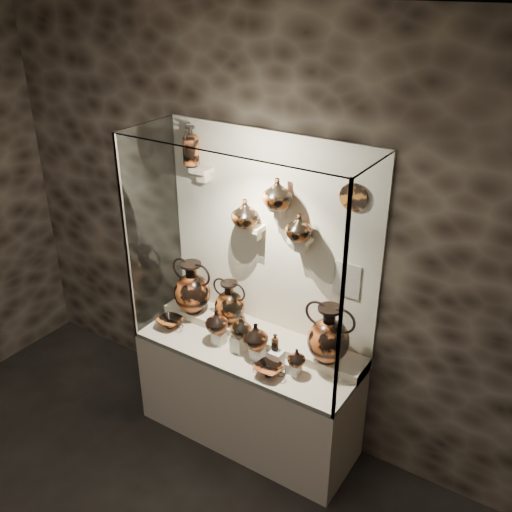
{
  "coord_description": "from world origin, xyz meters",
  "views": [
    {
      "loc": [
        1.93,
        -0.69,
        3.34
      ],
      "look_at": [
        0.04,
        2.24,
        1.59
      ],
      "focal_mm": 40.0,
      "sensor_mm": 36.0,
      "label": 1
    }
  ],
  "objects_px": {
    "lekythos_tall": "(191,144)",
    "ovoid_vase_b": "(277,193)",
    "amphora_left": "(192,287)",
    "ovoid_vase_a": "(245,213)",
    "lekythos_small": "(275,341)",
    "ovoid_vase_c": "(299,227)",
    "jug_c": "(256,336)",
    "kylix_left": "(170,322)",
    "jug_b": "(241,326)",
    "jug_e": "(297,357)",
    "amphora_mid": "(230,302)",
    "jug_a": "(217,321)",
    "kylix_right": "(269,369)",
    "amphora_right": "(329,334)"
  },
  "relations": [
    {
      "from": "lekythos_tall",
      "to": "ovoid_vase_b",
      "type": "xyz_separation_m",
      "value": [
        0.74,
        -0.03,
        -0.21
      ]
    },
    {
      "from": "amphora_left",
      "to": "ovoid_vase_a",
      "type": "xyz_separation_m",
      "value": [
        0.46,
        0.08,
        0.7
      ]
    },
    {
      "from": "amphora_left",
      "to": "lekythos_tall",
      "type": "xyz_separation_m",
      "value": [
        -0.03,
        0.11,
        1.11
      ]
    },
    {
      "from": "lekythos_small",
      "to": "ovoid_vase_a",
      "type": "height_order",
      "value": "ovoid_vase_a"
    },
    {
      "from": "ovoid_vase_a",
      "to": "lekythos_tall",
      "type": "bearing_deg",
      "value": 160.62
    },
    {
      "from": "ovoid_vase_c",
      "to": "jug_c",
      "type": "bearing_deg",
      "value": -111.44
    },
    {
      "from": "amphora_left",
      "to": "kylix_left",
      "type": "distance_m",
      "value": 0.32
    },
    {
      "from": "amphora_left",
      "to": "lekythos_small",
      "type": "relative_size",
      "value": 3.05
    },
    {
      "from": "lekythos_small",
      "to": "ovoid_vase_c",
      "type": "height_order",
      "value": "ovoid_vase_c"
    },
    {
      "from": "jug_b",
      "to": "jug_e",
      "type": "distance_m",
      "value": 0.48
    },
    {
      "from": "amphora_mid",
      "to": "jug_c",
      "type": "distance_m",
      "value": 0.42
    },
    {
      "from": "jug_a",
      "to": "jug_c",
      "type": "xyz_separation_m",
      "value": [
        0.34,
        0.0,
        -0.0
      ]
    },
    {
      "from": "jug_a",
      "to": "kylix_left",
      "type": "bearing_deg",
      "value": -171.17
    },
    {
      "from": "amphora_mid",
      "to": "jug_c",
      "type": "relative_size",
      "value": 1.81
    },
    {
      "from": "amphora_left",
      "to": "ovoid_vase_c",
      "type": "distance_m",
      "value": 1.13
    },
    {
      "from": "kylix_right",
      "to": "lekythos_tall",
      "type": "distance_m",
      "value": 1.68
    },
    {
      "from": "jug_b",
      "to": "ovoid_vase_b",
      "type": "height_order",
      "value": "ovoid_vase_b"
    },
    {
      "from": "jug_c",
      "to": "ovoid_vase_c",
      "type": "height_order",
      "value": "ovoid_vase_c"
    },
    {
      "from": "amphora_right",
      "to": "kylix_left",
      "type": "bearing_deg",
      "value": -172.22
    },
    {
      "from": "amphora_mid",
      "to": "kylix_right",
      "type": "distance_m",
      "value": 0.67
    },
    {
      "from": "amphora_right",
      "to": "ovoid_vase_b",
      "type": "height_order",
      "value": "ovoid_vase_b"
    },
    {
      "from": "jug_e",
      "to": "lekythos_tall",
      "type": "xyz_separation_m",
      "value": [
        -1.07,
        0.29,
        1.26
      ]
    },
    {
      "from": "jug_e",
      "to": "kylix_left",
      "type": "xyz_separation_m",
      "value": [
        -1.12,
        -0.02,
        -0.1
      ]
    },
    {
      "from": "amphora_mid",
      "to": "ovoid_vase_a",
      "type": "relative_size",
      "value": 1.71
    },
    {
      "from": "lekythos_small",
      "to": "kylix_right",
      "type": "xyz_separation_m",
      "value": [
        0.03,
        -0.14,
        -0.14
      ]
    },
    {
      "from": "amphora_left",
      "to": "amphora_mid",
      "type": "height_order",
      "value": "amphora_left"
    },
    {
      "from": "amphora_left",
      "to": "ovoid_vase_b",
      "type": "distance_m",
      "value": 1.15
    },
    {
      "from": "ovoid_vase_a",
      "to": "ovoid_vase_c",
      "type": "bearing_deg",
      "value": -14.69
    },
    {
      "from": "jug_b",
      "to": "lekythos_small",
      "type": "distance_m",
      "value": 0.29
    },
    {
      "from": "jug_a",
      "to": "kylix_right",
      "type": "xyz_separation_m",
      "value": [
        0.53,
        -0.12,
        -0.14
      ]
    },
    {
      "from": "jug_e",
      "to": "ovoid_vase_a",
      "type": "height_order",
      "value": "ovoid_vase_a"
    },
    {
      "from": "amphora_left",
      "to": "jug_c",
      "type": "distance_m",
      "value": 0.73
    },
    {
      "from": "amphora_mid",
      "to": "ovoid_vase_a",
      "type": "bearing_deg",
      "value": 1.16
    },
    {
      "from": "amphora_right",
      "to": "lekythos_small",
      "type": "distance_m",
      "value": 0.38
    },
    {
      "from": "amphora_left",
      "to": "lekythos_tall",
      "type": "height_order",
      "value": "lekythos_tall"
    },
    {
      "from": "ovoid_vase_b",
      "to": "amphora_mid",
      "type": "bearing_deg",
      "value": 177.38
    },
    {
      "from": "amphora_left",
      "to": "amphora_right",
      "type": "height_order",
      "value": "amphora_right"
    },
    {
      "from": "amphora_right",
      "to": "jug_c",
      "type": "bearing_deg",
      "value": -162.98
    },
    {
      "from": "lekythos_small",
      "to": "jug_a",
      "type": "bearing_deg",
      "value": -169.79
    },
    {
      "from": "amphora_mid",
      "to": "ovoid_vase_c",
      "type": "relative_size",
      "value": 1.85
    },
    {
      "from": "lekythos_tall",
      "to": "jug_c",
      "type": "bearing_deg",
      "value": -42.95
    },
    {
      "from": "jug_e",
      "to": "kylix_right",
      "type": "height_order",
      "value": "jug_e"
    },
    {
      "from": "amphora_right",
      "to": "jug_a",
      "type": "distance_m",
      "value": 0.85
    },
    {
      "from": "amphora_mid",
      "to": "amphora_right",
      "type": "bearing_deg",
      "value": -19.93
    },
    {
      "from": "amphora_right",
      "to": "jug_c",
      "type": "relative_size",
      "value": 2.27
    },
    {
      "from": "jug_b",
      "to": "kylix_right",
      "type": "distance_m",
      "value": 0.38
    },
    {
      "from": "lekythos_small",
      "to": "ovoid_vase_b",
      "type": "xyz_separation_m",
      "value": [
        -0.14,
        0.23,
        1.0
      ]
    },
    {
      "from": "jug_a",
      "to": "jug_e",
      "type": "relative_size",
      "value": 1.36
    },
    {
      "from": "jug_e",
      "to": "ovoid_vase_b",
      "type": "bearing_deg",
      "value": 132.32
    },
    {
      "from": "kylix_left",
      "to": "jug_a",
      "type": "bearing_deg",
      "value": -9.01
    }
  ]
}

